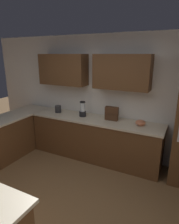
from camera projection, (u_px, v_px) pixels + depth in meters
name	position (u px, v px, depth m)	size (l,w,h in m)	color
ground_plane	(49.00, 212.00, 2.83)	(14.00, 14.00, 0.00)	brown
wall_back	(102.00, 91.00, 4.20)	(6.00, 0.44, 2.60)	white
lower_cabinets_back	(94.00, 139.00, 4.22)	(2.80, 0.60, 0.86)	brown
countertop_back	(94.00, 120.00, 4.10)	(2.84, 0.64, 0.04)	beige
blender	(83.00, 110.00, 4.21)	(0.15, 0.15, 0.33)	black
mixing_bowl	(140.00, 123.00, 3.70)	(0.19, 0.19, 0.10)	#CC724C
spice_rack	(112.00, 114.00, 3.97)	(0.27, 0.11, 0.28)	#472B19
kettle	(58.00, 109.00, 4.51)	(0.14, 0.14, 0.16)	#262628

